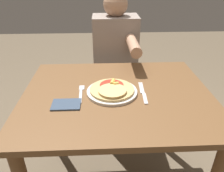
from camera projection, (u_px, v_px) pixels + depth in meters
dining_table at (117, 113)px, 1.21m from camera, size 0.99×0.80×0.76m
plate at (112, 91)px, 1.15m from camera, size 0.27×0.27×0.01m
pizza at (112, 89)px, 1.14m from camera, size 0.23×0.23×0.04m
fork at (81, 93)px, 1.15m from camera, size 0.03×0.18×0.00m
knife at (143, 93)px, 1.15m from camera, size 0.03×0.22×0.00m
napkin at (66, 104)px, 1.05m from camera, size 0.14×0.10×0.01m
person_diner at (116, 60)px, 1.72m from camera, size 0.33×0.52×1.20m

